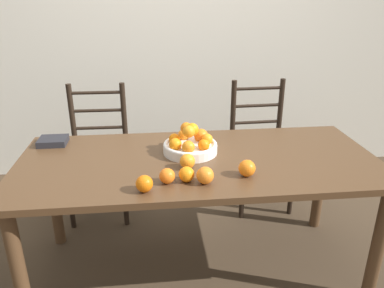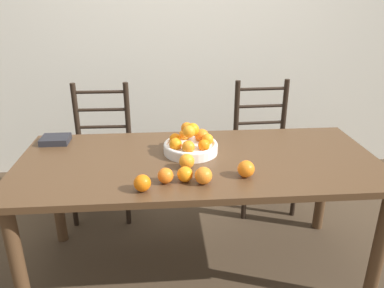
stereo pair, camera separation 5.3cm
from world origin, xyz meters
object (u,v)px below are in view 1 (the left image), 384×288
Objects in this scene: orange_loose_1 at (205,175)px; orange_loose_2 at (167,176)px; orange_loose_0 at (187,161)px; chair_right at (260,146)px; fruit_bowl at (190,144)px; chair_left at (99,153)px; book_stack at (53,141)px; orange_loose_4 at (144,184)px; orange_loose_5 at (187,174)px; orange_loose_3 at (247,168)px.

orange_loose_2 is (-0.18, 0.02, -0.00)m from orange_loose_1.
orange_loose_0 is 1.11m from chair_right.
chair_left reaches higher than fruit_bowl.
orange_loose_1 is 0.09× the size of chair_left.
orange_loose_1 reaches higher than book_stack.
orange_loose_5 is (0.20, 0.08, -0.00)m from orange_loose_4.
orange_loose_1 reaches higher than orange_loose_2.
orange_loose_0 is at bearing -55.04° from chair_left.
fruit_bowl is 3.83× the size of orange_loose_4.
orange_loose_2 is (-0.15, -0.35, -0.01)m from fruit_bowl.
orange_loose_0 is 0.94× the size of orange_loose_3.
orange_loose_5 reaches higher than book_stack.
chair_right reaches higher than orange_loose_1.
orange_loose_4 is 0.08× the size of chair_left.
chair_right is (0.64, 0.85, -0.29)m from orange_loose_0.
orange_loose_0 is 0.08× the size of chair_left.
orange_loose_0 is 0.08× the size of chair_right.
chair_left is 5.93× the size of book_stack.
orange_loose_0 is 0.18m from orange_loose_1.
chair_left is at bearing 119.23° from orange_loose_5.
orange_loose_2 is 1.14m from chair_left.
orange_loose_1 is 1.02m from book_stack.
fruit_bowl is 0.94m from chair_left.
fruit_bowl is 0.83m from book_stack.
orange_loose_2 is 0.08× the size of chair_right.
orange_loose_4 is at bearing -170.43° from orange_loose_1.
orange_loose_2 is at bearing -129.08° from chair_right.
orange_loose_3 is 1.33m from chair_left.
book_stack is at bearing 130.72° from orange_loose_4.
orange_loose_0 is 0.14m from orange_loose_5.
book_stack is (-0.83, 0.59, -0.02)m from orange_loose_1.
orange_loose_4 is at bearing -158.77° from orange_loose_5.
orange_loose_4 is at bearing -134.74° from orange_loose_0.
chair_right is at bearing 56.29° from orange_loose_5.
fruit_bowl is 4.02× the size of orange_loose_5.
orange_loose_0 reaches higher than book_stack.
fruit_bowl is at bearing -14.96° from book_stack.
chair_left is (-0.36, 1.07, -0.29)m from orange_loose_4.
book_stack is at bearing 144.72° from orange_loose_1.
orange_loose_0 is 0.19m from orange_loose_2.
chair_left is 1.00× the size of chair_right.
chair_right reaches higher than orange_loose_0.
orange_loose_0 is at bearing -100.21° from fruit_bowl.
orange_loose_5 is at bearing 161.06° from orange_loose_1.
orange_loose_3 is at bearing 11.57° from orange_loose_4.
orange_loose_1 is at bearing -165.83° from orange_loose_3.
chair_left reaches higher than book_stack.
chair_right reaches higher than orange_loose_2.
orange_loose_4 is 0.08× the size of chair_right.
fruit_bowl is 0.38m from orange_loose_2.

